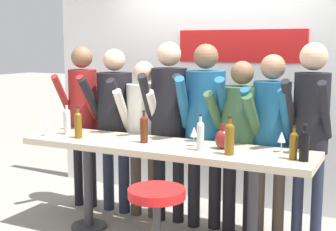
{
  "coord_description": "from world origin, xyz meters",
  "views": [
    {
      "loc": [
        1.86,
        -3.7,
        1.83
      ],
      "look_at": [
        0.0,
        0.1,
        1.19
      ],
      "focal_mm": 50.0,
      "sensor_mm": 36.0,
      "label": 1
    }
  ],
  "objects": [
    {
      "name": "person_far_left",
      "position": [
        -1.26,
        0.51,
        1.15
      ],
      "size": [
        0.42,
        0.57,
        1.81
      ],
      "rotation": [
        0.0,
        0.0,
        0.14
      ],
      "color": "black",
      "rests_on": "ground_plane"
    },
    {
      "name": "bar_stool",
      "position": [
        0.31,
        -0.72,
        0.52
      ],
      "size": [
        0.46,
        0.46,
        0.77
      ],
      "color": "#333338",
      "rests_on": "ground_plane"
    },
    {
      "name": "wine_bottle_1",
      "position": [
        -0.19,
        -0.02,
        1.08
      ],
      "size": [
        0.07,
        0.07,
        0.3
      ],
      "color": "#4C1E0F",
      "rests_on": "tasting_table"
    },
    {
      "name": "person_right",
      "position": [
        0.57,
        0.5,
        1.03
      ],
      "size": [
        0.52,
        0.6,
        1.68
      ],
      "rotation": [
        0.0,
        0.0,
        -0.13
      ],
      "color": "black",
      "rests_on": "ground_plane"
    },
    {
      "name": "tasting_table",
      "position": [
        0.0,
        0.0,
        0.82
      ],
      "size": [
        2.72,
        0.66,
        0.94
      ],
      "color": "beige",
      "rests_on": "ground_plane"
    },
    {
      "name": "wine_glass_0",
      "position": [
        -1.22,
        -0.14,
        1.06
      ],
      "size": [
        0.07,
        0.07,
        0.18
      ],
      "color": "silver",
      "rests_on": "tasting_table"
    },
    {
      "name": "back_wall",
      "position": [
        0.0,
        1.39,
        1.34
      ],
      "size": [
        4.32,
        0.12,
        2.67
      ],
      "color": "white",
      "rests_on": "ground_plane"
    },
    {
      "name": "person_left",
      "position": [
        -0.85,
        0.52,
        1.11
      ],
      "size": [
        0.46,
        0.57,
        1.79
      ],
      "rotation": [
        0.0,
        0.0,
        -0.04
      ],
      "color": "#23283D",
      "rests_on": "ground_plane"
    },
    {
      "name": "wine_bottle_0",
      "position": [
        0.4,
        -0.09,
        1.08
      ],
      "size": [
        0.06,
        0.06,
        0.31
      ],
      "color": "#B7BCC1",
      "rests_on": "tasting_table"
    },
    {
      "name": "decorative_vase",
      "position": [
        0.54,
        0.06,
        1.03
      ],
      "size": [
        0.13,
        0.13,
        0.22
      ],
      "color": "maroon",
      "rests_on": "tasting_table"
    },
    {
      "name": "person_center_right",
      "position": [
        0.2,
        0.51,
        1.14
      ],
      "size": [
        0.53,
        0.64,
        1.84
      ],
      "rotation": [
        0.0,
        0.0,
        0.21
      ],
      "color": "black",
      "rests_on": "ground_plane"
    },
    {
      "name": "wine_bottle_4",
      "position": [
        -1.08,
        -0.0,
        1.08
      ],
      "size": [
        0.07,
        0.07,
        0.32
      ],
      "color": "#B7BCC1",
      "rests_on": "tasting_table"
    },
    {
      "name": "wine_bottle_2",
      "position": [
        1.26,
        -0.07,
        1.07
      ],
      "size": [
        0.07,
        0.07,
        0.29
      ],
      "color": "black",
      "rests_on": "tasting_table"
    },
    {
      "name": "person_center_left",
      "position": [
        -0.49,
        0.53,
        1.03
      ],
      "size": [
        0.48,
        0.58,
        1.66
      ],
      "rotation": [
        0.0,
        0.0,
        0.15
      ],
      "color": "#473D33",
      "rests_on": "ground_plane"
    },
    {
      "name": "wine_bottle_3",
      "position": [
        0.67,
        -0.12,
        1.09
      ],
      "size": [
        0.08,
        0.08,
        0.32
      ],
      "color": "brown",
      "rests_on": "tasting_table"
    },
    {
      "name": "wine_bottle_6",
      "position": [
        -0.86,
        -0.11,
        1.08
      ],
      "size": [
        0.07,
        0.07,
        0.31
      ],
      "color": "brown",
      "rests_on": "tasting_table"
    },
    {
      "name": "person_center",
      "position": [
        -0.19,
        0.51,
        1.16
      ],
      "size": [
        0.5,
        0.62,
        1.86
      ],
      "rotation": [
        0.0,
        0.0,
        0.18
      ],
      "color": "black",
      "rests_on": "ground_plane"
    },
    {
      "name": "person_far_right",
      "position": [
        0.85,
        0.51,
        1.09
      ],
      "size": [
        0.41,
        0.53,
        1.75
      ],
      "rotation": [
        0.0,
        0.0,
        0.0
      ],
      "color": "#473D33",
      "rests_on": "ground_plane"
    },
    {
      "name": "person_rightmost",
      "position": [
        1.21,
        0.47,
        1.18
      ],
      "size": [
        0.39,
        0.55,
        1.85
      ],
      "rotation": [
        0.0,
        0.0,
        -0.06
      ],
      "color": "#23283D",
      "rests_on": "ground_plane"
    },
    {
      "name": "wine_bottle_5",
      "position": [
        1.17,
        -0.05,
        1.06
      ],
      "size": [
        0.06,
        0.06,
        0.27
      ],
      "color": "brown",
      "rests_on": "tasting_table"
    },
    {
      "name": "wine_glass_1",
      "position": [
        0.28,
        0.05,
        1.06
      ],
      "size": [
        0.07,
        0.07,
        0.18
      ],
      "color": "silver",
      "rests_on": "tasting_table"
    },
    {
      "name": "wine_glass_2",
      "position": [
        1.03,
        0.16,
        1.06
      ],
      "size": [
        0.07,
        0.07,
        0.18
      ],
      "color": "silver",
      "rests_on": "tasting_table"
    }
  ]
}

